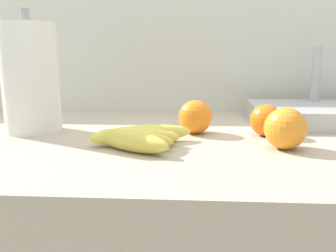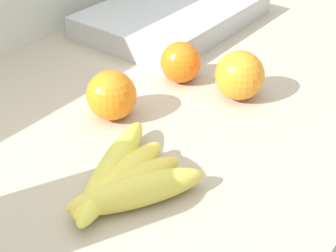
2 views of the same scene
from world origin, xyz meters
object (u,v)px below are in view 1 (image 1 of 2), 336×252
object	(u,v)px
banana_bunch	(136,138)
orange_back_right	(195,117)
paper_towel_roll	(30,78)
orange_center	(266,120)
sink_basin	(325,114)
orange_far_right	(285,128)

from	to	relation	value
banana_bunch	orange_back_right	world-z (taller)	orange_back_right
banana_bunch	paper_towel_roll	world-z (taller)	paper_towel_roll
orange_center	sink_basin	world-z (taller)	sink_basin
orange_center	sink_basin	bearing A→B (deg)	40.23
orange_far_right	orange_back_right	distance (m)	0.22
orange_center	orange_back_right	xyz separation A→B (m)	(-0.16, 0.02, 0.00)
sink_basin	orange_center	bearing A→B (deg)	-139.77
orange_far_right	orange_back_right	bearing A→B (deg)	143.86
banana_bunch	orange_far_right	distance (m)	0.30
orange_center	orange_back_right	world-z (taller)	orange_back_right
orange_center	sink_basin	size ratio (longest dim) A/B	0.19
orange_center	paper_towel_roll	size ratio (longest dim) A/B	0.25
banana_bunch	orange_far_right	xyz separation A→B (m)	(0.29, 0.01, 0.02)
orange_center	paper_towel_roll	world-z (taller)	paper_towel_roll
orange_far_right	orange_center	world-z (taller)	orange_far_right
orange_far_right	orange_center	xyz separation A→B (m)	(-0.01, 0.11, -0.00)
orange_center	orange_back_right	distance (m)	0.16
orange_far_right	sink_basin	xyz separation A→B (m)	(0.18, 0.27, -0.02)
orange_far_right	orange_back_right	size ratio (longest dim) A/B	1.05
banana_bunch	sink_basin	bearing A→B (deg)	30.59
orange_back_right	paper_towel_roll	distance (m)	0.40
banana_bunch	orange_center	distance (m)	0.30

